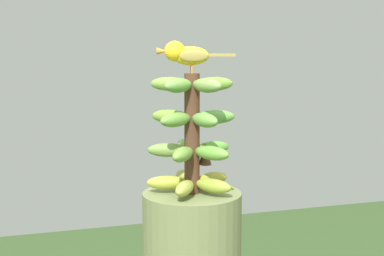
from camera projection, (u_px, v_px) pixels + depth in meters
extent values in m
cylinder|color=#4C2D1E|center=(192.00, 134.00, 1.54)|extent=(0.04, 0.04, 0.33)
ellipsoid|color=olive|center=(211.00, 179.00, 1.60)|extent=(0.07, 0.12, 0.04)
ellipsoid|color=olive|center=(184.00, 177.00, 1.63)|extent=(0.11, 0.04, 0.04)
ellipsoid|color=#9CA734|center=(167.00, 183.00, 1.56)|extent=(0.07, 0.12, 0.04)
ellipsoid|color=#9BA241|center=(185.00, 188.00, 1.50)|extent=(0.11, 0.09, 0.04)
ellipsoid|color=olive|center=(213.00, 186.00, 1.52)|extent=(0.11, 0.10, 0.04)
ellipsoid|color=olive|center=(168.00, 150.00, 1.55)|extent=(0.07, 0.12, 0.04)
ellipsoid|color=olive|center=(183.00, 154.00, 1.49)|extent=(0.11, 0.10, 0.04)
ellipsoid|color=#619839|center=(212.00, 153.00, 1.51)|extent=(0.11, 0.09, 0.04)
ellipsoid|color=#5C9C3B|center=(212.00, 148.00, 1.59)|extent=(0.07, 0.12, 0.04)
ellipsoid|color=#699B45|center=(186.00, 146.00, 1.61)|extent=(0.11, 0.04, 0.04)
ellipsoid|color=#5C9741|center=(215.00, 117.00, 1.55)|extent=(0.05, 0.11, 0.04)
ellipsoid|color=#5E9A37|center=(194.00, 115.00, 1.60)|extent=(0.12, 0.08, 0.04)
ellipsoid|color=olive|center=(170.00, 116.00, 1.56)|extent=(0.10, 0.11, 0.04)
ellipsoid|color=#66963B|center=(176.00, 120.00, 1.49)|extent=(0.09, 0.11, 0.04)
ellipsoid|color=#659940|center=(205.00, 120.00, 1.48)|extent=(0.12, 0.06, 0.04)
ellipsoid|color=#649645|center=(191.00, 83.00, 1.59)|extent=(0.12, 0.07, 0.04)
ellipsoid|color=olive|center=(170.00, 84.00, 1.54)|extent=(0.09, 0.11, 0.04)
ellipsoid|color=#64963F|center=(178.00, 86.00, 1.47)|extent=(0.10, 0.11, 0.04)
ellipsoid|color=olive|center=(207.00, 85.00, 1.48)|extent=(0.12, 0.07, 0.04)
ellipsoid|color=olive|center=(214.00, 84.00, 1.55)|extent=(0.04, 0.11, 0.04)
cone|color=#4C2D1E|center=(205.00, 154.00, 1.56)|extent=(0.04, 0.04, 0.06)
cylinder|color=#C68933|center=(191.00, 69.00, 1.55)|extent=(0.00, 0.00, 0.02)
cylinder|color=#C68933|center=(191.00, 69.00, 1.52)|extent=(0.01, 0.00, 0.02)
ellipsoid|color=yellow|center=(191.00, 56.00, 1.53)|extent=(0.07, 0.11, 0.05)
ellipsoid|color=olive|center=(193.00, 56.00, 1.55)|extent=(0.03, 0.07, 0.03)
ellipsoid|color=olive|center=(193.00, 56.00, 1.50)|extent=(0.03, 0.07, 0.03)
cube|color=olive|center=(222.00, 55.00, 1.53)|extent=(0.05, 0.08, 0.01)
sphere|color=yellow|center=(175.00, 51.00, 1.52)|extent=(0.06, 0.06, 0.06)
sphere|color=black|center=(172.00, 50.00, 1.50)|extent=(0.01, 0.01, 0.01)
cone|color=orange|center=(162.00, 51.00, 1.52)|extent=(0.03, 0.03, 0.02)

